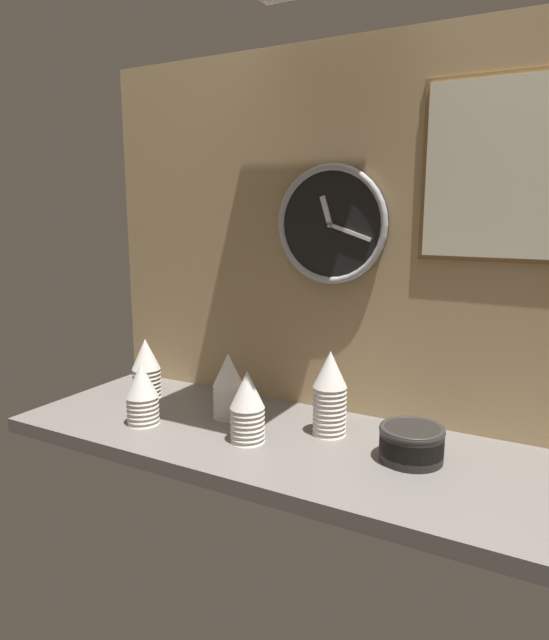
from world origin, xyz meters
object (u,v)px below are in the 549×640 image
at_px(cup_stack_far_left, 146,368).
at_px(cup_stack_center_right, 330,393).
at_px(menu_board, 522,169).
at_px(wall_clock, 331,225).
at_px(cup_stack_center, 247,406).
at_px(bowl_stack_right, 411,442).
at_px(cup_stack_left, 142,393).
at_px(cup_stack_center_left, 228,385).

xyz_separation_m(cup_stack_far_left, cup_stack_center_right, (0.64, 0.00, 0.02)).
bearing_deg(menu_board, wall_clock, -178.96).
bearing_deg(cup_stack_center, bowl_stack_right, 13.52).
bearing_deg(cup_stack_left, cup_stack_center_left, 41.81).
distance_m(cup_stack_center, wall_clock, 0.56).
relative_size(cup_stack_far_left, cup_stack_center_right, 0.83).
xyz_separation_m(cup_stack_left, bowl_stack_right, (0.73, 0.13, -0.04)).
xyz_separation_m(cup_stack_center_left, bowl_stack_right, (0.55, -0.03, -0.05)).
height_order(bowl_stack_right, wall_clock, wall_clock).
height_order(cup_stack_left, wall_clock, wall_clock).
distance_m(cup_stack_far_left, cup_stack_left, 0.24).
bearing_deg(cup_stack_left, cup_stack_center, 6.58).
relative_size(cup_stack_left, cup_stack_center_right, 0.77).
distance_m(cup_stack_center, cup_stack_center_left, 0.19).
relative_size(cup_stack_center_right, wall_clock, 0.69).
relative_size(bowl_stack_right, wall_clock, 0.47).
height_order(cup_stack_center, cup_stack_center_left, same).
distance_m(cup_stack_center_right, bowl_stack_right, 0.25).
bearing_deg(cup_stack_center_left, menu_board, 15.48).
height_order(cup_stack_center, bowl_stack_right, cup_stack_center).
bearing_deg(menu_board, bowl_stack_right, -127.12).
relative_size(cup_stack_center_right, cup_stack_center, 1.21).
distance_m(cup_stack_center, menu_board, 0.89).
height_order(cup_stack_center_left, menu_board, menu_board).
height_order(cup_stack_center_right, wall_clock, wall_clock).
height_order(cup_stack_center_left, bowl_stack_right, cup_stack_center_left).
bearing_deg(bowl_stack_right, cup_stack_center, -166.48).
distance_m(cup_stack_left, menu_board, 1.14).
xyz_separation_m(wall_clock, menu_board, (0.49, 0.01, 0.14)).
height_order(cup_stack_far_left, cup_stack_center_left, same).
bearing_deg(cup_stack_far_left, cup_stack_center_right, 0.15).
relative_size(cup_stack_center, cup_stack_center_left, 1.00).
xyz_separation_m(cup_stack_center, bowl_stack_right, (0.40, 0.10, -0.05)).
relative_size(cup_stack_far_left, menu_board, 0.40).
distance_m(bowl_stack_right, menu_board, 0.71).
xyz_separation_m(cup_stack_center_left, wall_clock, (0.23, 0.19, 0.46)).
relative_size(bowl_stack_right, menu_board, 0.33).
relative_size(cup_stack_far_left, bowl_stack_right, 1.22).
distance_m(cup_stack_far_left, bowl_stack_right, 0.88).
xyz_separation_m(cup_stack_center, menu_board, (0.57, 0.32, 0.60)).
bearing_deg(cup_stack_center_right, bowl_stack_right, -12.21).
bearing_deg(menu_board, cup_stack_far_left, -170.42).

